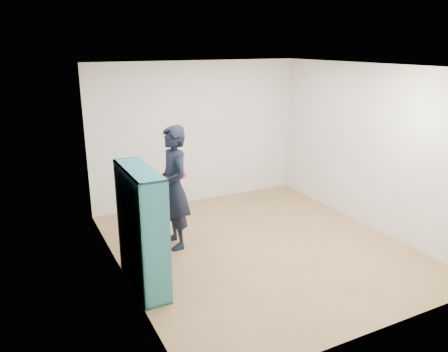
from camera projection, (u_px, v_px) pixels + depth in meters
name	position (u px, v px, depth m)	size (l,w,h in m)	color
floor	(259.00, 246.00, 6.47)	(4.50, 4.50, 0.00)	olive
ceiling	(264.00, 66.00, 5.71)	(4.50, 4.50, 0.00)	white
wall_left	(119.00, 181.00, 5.23)	(0.02, 4.50, 2.60)	silver
wall_right	(369.00, 147.00, 6.95)	(0.02, 4.50, 2.60)	silver
wall_back	(197.00, 133.00, 8.01)	(4.00, 0.02, 2.60)	silver
wall_front	(385.00, 217.00, 4.17)	(4.00, 0.02, 2.60)	silver
bookshelf	(140.00, 231.00, 5.23)	(0.33, 1.13, 1.50)	teal
person	(174.00, 188.00, 6.25)	(0.44, 0.66, 1.80)	black
smartphone	(162.00, 180.00, 6.23)	(0.01, 0.10, 0.12)	silver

